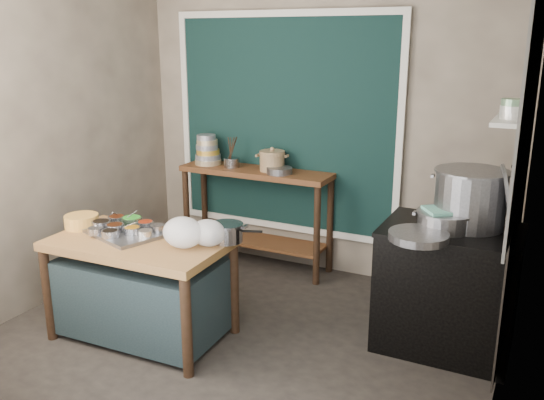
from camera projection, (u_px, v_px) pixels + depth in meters
The scene contains 30 objects.
floor at pixel (241, 338), 4.25m from camera, with size 3.50×3.00×0.02m, color #2C2722.
back_wall at pixel (322, 121), 5.16m from camera, with size 3.50×0.02×2.80m, color gray.
left_wall at pixel (48, 131), 4.62m from camera, with size 0.02×3.00×2.80m, color gray.
right_wall at pixel (521, 177), 3.11m from camera, with size 0.02×3.00×2.80m, color gray.
curtain_panel at pixel (284, 125), 5.29m from camera, with size 2.10×0.02×1.90m, color black.
curtain_frame at pixel (284, 125), 5.28m from camera, with size 2.22×0.03×2.02m, color beige, non-canonical shape.
tile_panel at pixel (532, 85), 3.47m from camera, with size 0.02×1.70×1.70m, color #B2B2AA.
soot_patch at pixel (512, 258), 3.87m from camera, with size 0.01×1.30×1.30m, color black.
wall_shelf at pixel (513, 119), 3.84m from camera, with size 0.22×0.70×0.03m, color beige.
prep_table at pixel (142, 288), 4.16m from camera, with size 1.25×0.72×0.75m, color brown.
back_counter at pixel (256, 218), 5.45m from camera, with size 1.45×0.40×0.95m, color brown.
stove_block at pixel (447, 290), 4.02m from camera, with size 0.90×0.68×0.85m, color black.
stove_top at pixel (452, 230), 3.90m from camera, with size 0.92×0.69×0.03m, color black.
condiment_tray at pixel (125, 232), 4.18m from camera, with size 0.57×0.41×0.03m, color gray.
condiment_bowls at pixel (124, 226), 4.19m from camera, with size 0.54×0.42×0.06m.
yellow_basin at pixel (82, 221), 4.31m from camera, with size 0.25×0.25×0.10m, color gold.
saucepan at pixel (227, 232), 4.01m from camera, with size 0.24×0.24×0.13m, color gray, non-canonical shape.
plastic_bag_a at pixel (183, 232), 3.88m from camera, with size 0.28×0.24×0.21m, color white.
plastic_bag_b at pixel (208, 233), 3.92m from camera, with size 0.25×0.21×0.18m, color white.
bowl_stack at pixel (208, 151), 5.51m from camera, with size 0.25×0.25×0.28m.
utensil_cup at pixel (232, 163), 5.39m from camera, with size 0.15×0.15×0.09m, color gray.
ceramic_crock at pixel (272, 162), 5.24m from camera, with size 0.24×0.24×0.16m, color #806246, non-canonical shape.
wide_bowl at pixel (279, 171), 5.14m from camera, with size 0.23×0.23×0.06m, color gray.
stock_pot at pixel (470, 198), 3.89m from camera, with size 0.51×0.51×0.40m, color gray, non-canonical shape.
pot_lid at pixel (507, 199), 3.75m from camera, with size 0.47×0.47×0.02m, color gray.
steamer at pixel (445, 220), 3.86m from camera, with size 0.39×0.39×0.13m, color gray, non-canonical shape.
green_cloth at pixel (446, 210), 3.84m from camera, with size 0.27×0.20×0.02m, color #63AF8F.
shallow_pan at pixel (419, 236), 3.67m from camera, with size 0.38×0.38×0.05m, color gray.
shelf_bowl_stack at pixel (513, 109), 3.73m from camera, with size 0.16×0.16×0.13m.
shelf_bowl_green at pixel (516, 110), 4.02m from camera, with size 0.13×0.13×0.05m, color gray.
Camera 1 is at (1.90, -3.31, 2.13)m, focal length 38.00 mm.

